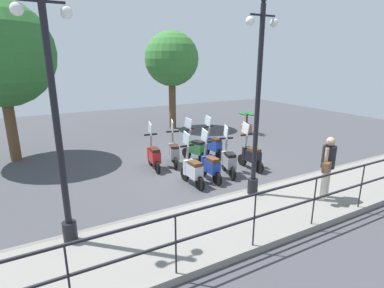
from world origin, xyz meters
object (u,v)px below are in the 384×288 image
Objects in this scene: scooter_near_2 at (210,165)px; scooter_far_3 at (154,155)px; lamp_post_near at (257,114)px; pedestrian_with_bag at (328,164)px; scooter_far_0 at (213,145)px; scooter_near_3 at (192,170)px; tree_distant at (172,60)px; scooter_far_1 at (195,148)px; potted_palm at (247,125)px; scooter_near_0 at (251,155)px; scooter_near_1 at (228,160)px; lamp_post_far at (58,138)px; scooter_far_2 at (174,152)px.

scooter_far_3 is at bearing 32.82° from scooter_near_2.
lamp_post_near is at bearing -168.12° from scooter_near_2.
scooter_far_0 is at bearing -16.20° from pedestrian_with_bag.
scooter_near_2 is at bearing -87.32° from scooter_near_3.
tree_distant reaches higher than pedestrian_with_bag.
scooter_far_1 is at bearing -34.06° from scooter_near_3.
scooter_near_3 is 1.00× the size of scooter_far_0.
potted_palm is 6.38m from scooter_far_3.
scooter_far_3 is (-5.39, 3.22, -3.06)m from tree_distant.
scooter_near_0 and scooter_near_2 have the same top height.
scooter_far_0 and scooter_far_1 have the same top height.
scooter_near_3 is 2.20m from scooter_far_1.
scooter_near_0 is at bearing 176.65° from tree_distant.
pedestrian_with_bag is 1.03× the size of scooter_near_0.
scooter_far_1 is (-2.40, 4.26, 0.04)m from potted_palm.
scooter_near_1 is 1.40m from scooter_near_3.
scooter_far_0 is (4.53, 0.41, -0.60)m from pedestrian_with_bag.
lamp_post_far is at bearing 110.76° from scooter_near_2.
lamp_post_far is at bearing 108.96° from scooter_far_1.
lamp_post_near reaches higher than scooter_far_2.
scooter_far_1 is (4.50, 1.20, -0.60)m from pedestrian_with_bag.
scooter_near_0 and scooter_far_2 have the same top height.
scooter_far_3 is (1.78, 0.48, 0.00)m from scooter_near_3.
scooter_near_3 is at bearing 129.55° from scooter_far_0.
scooter_near_0 is 1.71m from scooter_near_2.
lamp_post_far is at bearing 149.22° from scooter_far_2.
scooter_far_0 is 1.00× the size of scooter_far_3.
potted_palm is at bearing -37.38° from lamp_post_near.
pedestrian_with_bag is at bearing -141.08° from scooter_near_3.
scooter_near_0 reaches higher than potted_palm.
scooter_far_1 is at bearing 163.17° from tree_distant.
pedestrian_with_bag is at bearing -100.70° from lamp_post_far.
scooter_far_1 is 1.00× the size of scooter_far_2.
potted_palm is 5.74m from scooter_near_1.
tree_distant reaches higher than scooter_near_0.
potted_palm is 6.36m from scooter_near_2.
scooter_near_0 is at bearing -109.90° from scooter_far_2.
lamp_post_near is at bearing 29.78° from pedestrian_with_bag.
scooter_far_0 is at bearing -15.61° from lamp_post_near.
pedestrian_with_bag is 1.03× the size of scooter_near_2.
scooter_near_2 is at bearing -69.16° from lamp_post_far.
scooter_near_1 is 1.00× the size of scooter_near_2.
scooter_near_0 is 2.35m from scooter_near_3.
tree_distant is at bearing -35.70° from lamp_post_far.
scooter_far_0 is 2.41m from scooter_far_3.
lamp_post_far reaches higher than scooter_near_0.
scooter_far_3 is (-0.14, 2.40, 0.00)m from scooter_far_0.
scooter_far_1 and scooter_far_2 have the same top height.
scooter_far_2 is at bearing 51.15° from scooter_near_0.
lamp_post_near is 3.83m from scooter_far_1.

